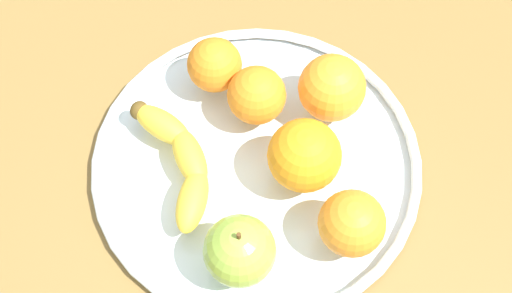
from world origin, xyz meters
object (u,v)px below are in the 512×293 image
(orange_back_left, at_px, (304,156))
(orange_center, at_px, (331,88))
(fruit_bowl, at_px, (256,163))
(orange_front_right, at_px, (260,95))
(apple, at_px, (239,251))
(banana, at_px, (179,158))
(orange_front_left, at_px, (214,65))
(orange_back_right, at_px, (351,223))

(orange_back_left, distance_m, orange_center, 0.09)
(orange_back_left, bearing_deg, orange_center, -21.17)
(fruit_bowl, height_order, orange_front_right, orange_front_right)
(apple, distance_m, orange_front_right, 0.19)
(apple, bearing_deg, orange_back_left, -32.63)
(fruit_bowl, xyz_separation_m, orange_front_right, (0.06, -0.00, 0.04))
(banana, distance_m, orange_front_right, 0.11)
(fruit_bowl, xyz_separation_m, orange_back_left, (-0.02, -0.05, 0.05))
(fruit_bowl, height_order, orange_back_left, orange_back_left)
(orange_front_right, xyz_separation_m, orange_front_left, (0.04, 0.05, -0.00))
(orange_back_left, relative_size, orange_back_right, 1.14)
(fruit_bowl, distance_m, orange_front_right, 0.08)
(apple, bearing_deg, orange_front_right, -6.49)
(banana, xyz_separation_m, orange_back_left, (-0.01, -0.13, 0.02))
(orange_front_right, bearing_deg, apple, 173.51)
(orange_front_right, distance_m, orange_back_left, 0.09)
(orange_back_right, height_order, orange_front_left, orange_back_right)
(orange_front_left, xyz_separation_m, orange_center, (-0.04, -0.13, 0.01))
(banana, height_order, orange_front_left, orange_front_left)
(apple, distance_m, orange_center, 0.22)
(orange_front_left, height_order, orange_center, orange_center)
(orange_back_left, xyz_separation_m, orange_center, (0.09, -0.03, -0.00))
(fruit_bowl, relative_size, orange_back_right, 5.32)
(banana, xyz_separation_m, orange_front_left, (0.11, -0.04, 0.02))
(apple, xyz_separation_m, orange_back_right, (0.03, -0.11, -0.00))
(fruit_bowl, xyz_separation_m, banana, (-0.01, 0.08, 0.02))
(orange_back_left, distance_m, orange_back_right, 0.09)
(apple, bearing_deg, orange_center, -27.75)
(orange_center, bearing_deg, orange_back_right, -175.55)
(fruit_bowl, relative_size, orange_center, 4.85)
(orange_front_right, bearing_deg, orange_back_left, -149.86)
(orange_front_right, relative_size, orange_back_right, 0.96)
(apple, relative_size, orange_back_left, 1.02)
(orange_front_right, relative_size, orange_back_left, 0.84)
(apple, distance_m, orange_back_left, 0.12)
(orange_front_right, height_order, orange_back_left, orange_back_left)
(orange_front_left, bearing_deg, apple, -172.03)
(banana, height_order, orange_back_right, orange_back_right)
(banana, xyz_separation_m, orange_back_right, (-0.08, -0.18, 0.02))
(orange_back_right, bearing_deg, fruit_bowl, 46.73)
(banana, distance_m, apple, 0.13)
(orange_back_left, height_order, orange_front_left, orange_back_left)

